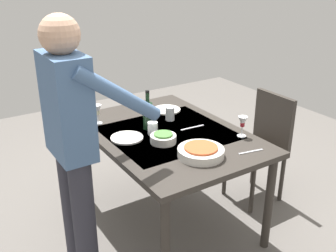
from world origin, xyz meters
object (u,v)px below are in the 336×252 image
object	(u,v)px
chair_near	(263,140)
wine_glass_left	(97,111)
wine_glass_right	(243,123)
serving_bowl_pasta	(201,152)
side_bowl_salad	(163,138)
person_server	(74,141)
dinner_plate_near	(167,110)
dining_table	(168,142)
wine_bottle	(148,115)
water_cup_near_left	(153,128)
dinner_plate_far	(127,138)
water_cup_near_right	(170,114)

from	to	relation	value
chair_near	wine_glass_left	xyz separation A→B (m)	(0.54, 1.24, 0.35)
wine_glass_right	serving_bowl_pasta	distance (m)	0.45
wine_glass_left	side_bowl_salad	bearing A→B (deg)	-156.57
person_server	dinner_plate_near	size ratio (longest dim) A/B	7.34
chair_near	wine_glass_right	bearing A→B (deg)	115.76
chair_near	wine_glass_right	world-z (taller)	wine_glass_right
person_server	side_bowl_salad	xyz separation A→B (m)	(0.04, -0.64, -0.16)
dining_table	wine_bottle	bearing A→B (deg)	32.46
water_cup_near_left	serving_bowl_pasta	distance (m)	0.47
serving_bowl_pasta	side_bowl_salad	size ratio (longest dim) A/B	1.67
wine_bottle	wine_glass_left	size ratio (longest dim) A/B	1.96
dinner_plate_near	wine_glass_left	bearing A→B (deg)	85.87
dining_table	dinner_plate_near	bearing A→B (deg)	-31.24
side_bowl_salad	person_server	bearing A→B (deg)	93.61
person_server	serving_bowl_pasta	xyz separation A→B (m)	(-0.26, -0.73, -0.16)
water_cup_near_left	wine_bottle	bearing A→B (deg)	-11.68
dinner_plate_far	wine_bottle	bearing A→B (deg)	-71.33
dinner_plate_near	side_bowl_salad	bearing A→B (deg)	145.37
water_cup_near_left	dinner_plate_far	xyz separation A→B (m)	(0.03, 0.19, -0.04)
wine_glass_right	dinner_plate_near	size ratio (longest dim) A/B	0.66
wine_glass_left	side_bowl_salad	size ratio (longest dim) A/B	0.84
serving_bowl_pasta	dinner_plate_near	size ratio (longest dim) A/B	1.30
dining_table	water_cup_near_left	world-z (taller)	water_cup_near_left
chair_near	wine_glass_left	bearing A→B (deg)	66.48
wine_glass_left	dinner_plate_near	xyz separation A→B (m)	(-0.04, -0.59, -0.10)
water_cup_near_right	dinner_plate_far	bearing A→B (deg)	106.03
chair_near	dinner_plate_near	size ratio (longest dim) A/B	3.96
dining_table	water_cup_near_right	size ratio (longest dim) A/B	13.24
dinner_plate_far	water_cup_near_right	bearing A→B (deg)	-73.97
water_cup_near_right	water_cup_near_left	bearing A→B (deg)	122.46
wine_glass_right	side_bowl_salad	world-z (taller)	wine_glass_right
wine_bottle	side_bowl_salad	distance (m)	0.28
dining_table	wine_bottle	world-z (taller)	wine_bottle
chair_near	wine_glass_right	distance (m)	0.63
chair_near	wine_bottle	xyz separation A→B (m)	(0.25, 0.97, 0.35)
wine_bottle	wine_glass_left	distance (m)	0.40
wine_bottle	wine_glass_right	world-z (taller)	wine_bottle
chair_near	wine_glass_left	world-z (taller)	wine_glass_left
wine_glass_left	side_bowl_salad	xyz separation A→B (m)	(-0.56, -0.24, -0.07)
person_server	water_cup_near_right	size ratio (longest dim) A/B	15.81
person_server	wine_glass_right	distance (m)	1.18
person_server	water_cup_near_right	distance (m)	0.98
side_bowl_salad	dinner_plate_near	size ratio (longest dim) A/B	0.78
wine_bottle	wine_glass_right	xyz separation A→B (m)	(-0.48, -0.49, -0.01)
chair_near	dinner_plate_near	world-z (taller)	chair_near
dinner_plate_near	dinner_plate_far	xyz separation A→B (m)	(-0.32, 0.54, 0.00)
wine_glass_right	serving_bowl_pasta	xyz separation A→B (m)	(-0.09, 0.43, -0.07)
side_bowl_salad	wine_glass_left	bearing A→B (deg)	23.43
serving_bowl_pasta	water_cup_near_right	bearing A→B (deg)	-15.22
chair_near	wine_bottle	bearing A→B (deg)	75.52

